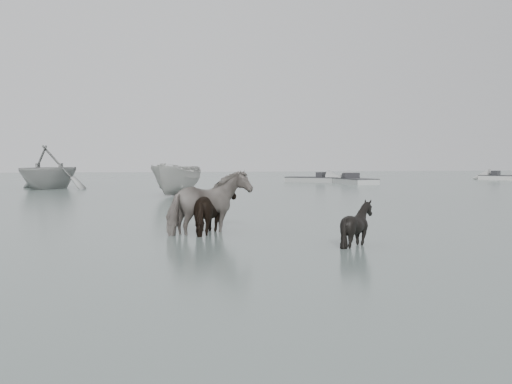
% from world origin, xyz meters
% --- Properties ---
extents(ground, '(140.00, 140.00, 0.00)m').
position_xyz_m(ground, '(0.00, 0.00, 0.00)').
color(ground, '#55655D').
rests_on(ground, ground).
extents(pony_pinto, '(2.21, 1.79, 1.71)m').
position_xyz_m(pony_pinto, '(-1.87, 1.46, 0.85)').
color(pony_pinto, black).
rests_on(pony_pinto, ground).
extents(pony_dark, '(1.33, 1.53, 1.46)m').
position_xyz_m(pony_dark, '(-1.66, 1.51, 0.73)').
color(pony_dark, black).
rests_on(pony_dark, ground).
extents(pony_black, '(1.06, 0.95, 1.13)m').
position_xyz_m(pony_black, '(0.79, -1.19, 0.56)').
color(pony_black, black).
rests_on(pony_black, ground).
extents(rowboat_trail, '(6.30, 6.50, 2.62)m').
position_xyz_m(rowboat_trail, '(-8.00, 25.06, 1.31)').
color(rowboat_trail, '#979A97').
rests_on(rowboat_trail, ground).
extents(boat_small, '(3.36, 4.53, 1.65)m').
position_xyz_m(boat_small, '(-1.34, 16.92, 0.82)').
color(boat_small, '#A8A8A3').
rests_on(boat_small, ground).
extents(skiff_port, '(2.14, 5.75, 0.75)m').
position_xyz_m(skiff_port, '(11.73, 28.42, 0.38)').
color(skiff_port, '#A4A7A5').
rests_on(skiff_port, ground).
extents(skiff_mid, '(5.30, 4.55, 0.75)m').
position_xyz_m(skiff_mid, '(9.83, 32.14, 0.38)').
color(skiff_mid, gray).
rests_on(skiff_mid, ground).
extents(skiff_star, '(4.65, 4.72, 0.75)m').
position_xyz_m(skiff_star, '(26.40, 33.71, 0.38)').
color(skiff_star, '#B7B6B2').
rests_on(skiff_star, ground).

